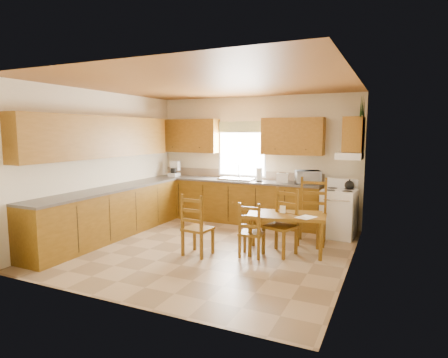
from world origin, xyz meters
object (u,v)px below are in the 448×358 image
at_px(dining_table, 285,233).
at_px(microwave, 308,177).
at_px(chair_near_right, 252,229).
at_px(chair_far_left, 280,222).
at_px(chair_far_right, 312,212).
at_px(chair_near_left, 198,225).
at_px(stove, 339,214).

bearing_deg(dining_table, microwave, 75.74).
distance_m(chair_near_right, chair_far_left, 0.48).
height_order(chair_far_left, chair_far_right, chair_far_right).
bearing_deg(chair_near_right, chair_far_right, -129.18).
relative_size(chair_near_left, chair_far_right, 0.86).
xyz_separation_m(dining_table, chair_near_right, (-0.43, -0.38, 0.11)).
distance_m(microwave, chair_far_left, 1.82).
bearing_deg(microwave, chair_far_left, -115.17).
bearing_deg(chair_far_left, stove, 81.43).
bearing_deg(dining_table, stove, 49.38).
relative_size(microwave, chair_far_left, 0.42).
distance_m(microwave, dining_table, 1.79).
bearing_deg(chair_near_left, microwave, -113.06).
xyz_separation_m(stove, chair_far_left, (-0.71, -1.44, 0.09)).
distance_m(stove, chair_near_left, 2.75).
xyz_separation_m(microwave, chair_near_right, (-0.42, -2.01, -0.62)).
xyz_separation_m(chair_near_left, chair_near_right, (0.80, 0.29, -0.06)).
xyz_separation_m(stove, chair_near_left, (-1.89, -2.01, 0.06)).
bearing_deg(dining_table, chair_far_right, 52.75).
xyz_separation_m(dining_table, chair_far_right, (0.29, 0.69, 0.25)).
bearing_deg(stove, chair_near_right, -117.29).
distance_m(microwave, chair_far_right, 1.10).
xyz_separation_m(chair_far_left, chair_far_right, (0.34, 0.79, 0.05)).
distance_m(chair_far_left, chair_far_right, 0.87).
xyz_separation_m(dining_table, chair_near_left, (-1.23, -0.67, 0.17)).
bearing_deg(chair_near_left, dining_table, -146.58).
bearing_deg(chair_far_left, microwave, 106.10).
bearing_deg(stove, chair_far_left, -111.13).
relative_size(chair_near_left, chair_near_right, 1.14).
bearing_deg(chair_near_left, chair_near_right, -155.09).
relative_size(stove, chair_near_right, 1.01).
bearing_deg(microwave, chair_far_right, -96.22).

